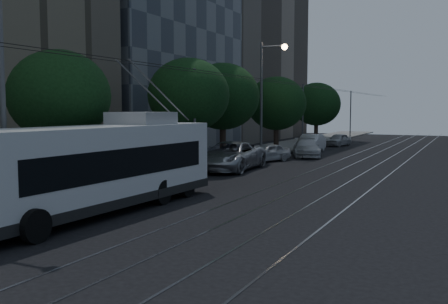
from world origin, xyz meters
name	(u,v)px	position (x,y,z in m)	size (l,w,h in m)	color
ground	(184,217)	(0.00, 0.00, 0.00)	(120.00, 120.00, 0.00)	black
sidewalk	(235,156)	(-7.50, 20.00, 0.07)	(5.00, 90.00, 0.15)	slate
tram_rails	(367,163)	(2.50, 20.00, 0.01)	(4.52, 90.00, 0.02)	gray
overhead_wires	(266,112)	(-4.97, 20.00, 3.47)	(2.23, 90.00, 6.00)	black
trolleybus	(96,167)	(-3.12, -0.83, 1.66)	(2.94, 12.15, 5.63)	silver
pickup_silver	(230,156)	(-4.30, 12.56, 0.87)	(2.87, 6.23, 1.73)	#ABADB3
car_white_a	(267,153)	(-4.13, 18.19, 0.64)	(1.51, 3.76, 1.28)	#B0AFB3
car_white_b	(306,148)	(-2.70, 22.85, 0.70)	(1.95, 4.79, 1.39)	#B7B7BB
car_white_c	(311,143)	(-3.64, 27.16, 0.77)	(1.62, 4.65, 1.53)	silver
car_white_d	(338,140)	(-3.16, 35.00, 0.63)	(1.48, 3.68, 1.25)	#B4B5B9
tree_1	(59,96)	(-7.00, 1.42, 4.27)	(4.35, 4.35, 6.25)	#2F211A
tree_2	(189,95)	(-6.52, 11.40, 4.54)	(4.93, 4.93, 6.77)	#2F211A
tree_3	(223,97)	(-7.00, 16.93, 4.58)	(5.22, 5.22, 6.94)	#2F211A
tree_4	(276,103)	(-6.50, 26.30, 4.18)	(5.16, 5.16, 6.51)	#2F211A
tree_5	(316,104)	(-6.50, 38.61, 4.21)	(5.19, 5.19, 6.55)	#2F211A
streetlamp_near	(9,27)	(-4.78, -2.96, 6.40)	(2.57, 0.44, 10.69)	#5D5D60
streetlamp_far	(266,87)	(-5.38, 21.08, 5.34)	(2.16, 0.44, 8.75)	#5D5D60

